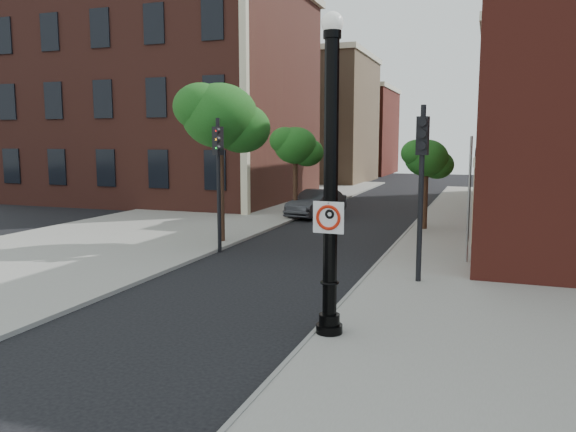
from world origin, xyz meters
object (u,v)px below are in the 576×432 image
at_px(no_parking_sign, 328,217).
at_px(parked_car, 316,203).
at_px(traffic_signal_right, 422,165).
at_px(lamppost, 331,194).
at_px(traffic_signal_left, 218,163).

bearing_deg(no_parking_sign, parked_car, 109.39).
bearing_deg(traffic_signal_right, lamppost, -99.52).
bearing_deg(lamppost, traffic_signal_left, 130.24).
bearing_deg(traffic_signal_right, no_parking_sign, -99.01).
relative_size(lamppost, traffic_signal_left, 1.35).
xyz_separation_m(lamppost, no_parking_sign, (0.01, -0.17, -0.47)).
distance_m(parked_car, traffic_signal_left, 10.88).
xyz_separation_m(no_parking_sign, traffic_signal_right, (1.23, 5.24, 0.85)).
distance_m(traffic_signal_left, traffic_signal_right, 7.90).
relative_size(lamppost, parked_car, 1.50).
relative_size(parked_car, traffic_signal_right, 0.86).
bearing_deg(traffic_signal_left, no_parking_sign, -26.45).
distance_m(lamppost, traffic_signal_right, 5.23).
bearing_deg(parked_car, no_parking_sign, -60.86).
bearing_deg(traffic_signal_right, traffic_signal_left, 166.63).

